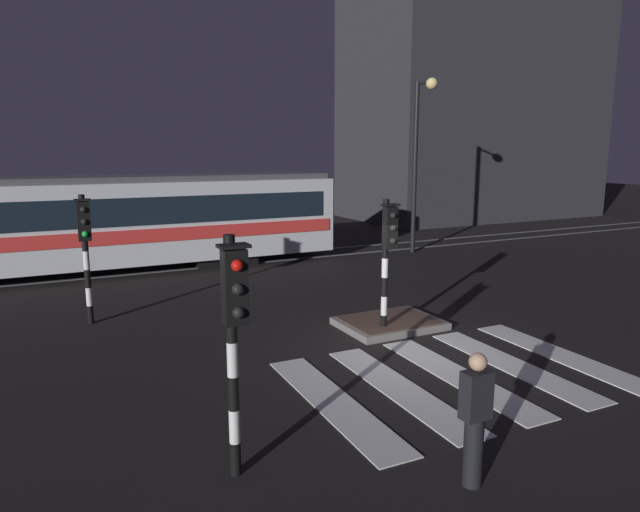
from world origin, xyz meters
name	(u,v)px	position (x,y,z in m)	size (l,w,h in m)	color
ground_plane	(408,350)	(0.00, 0.00, 0.00)	(120.00, 120.00, 0.00)	black
rail_near	(246,264)	(0.00, 10.13, 0.01)	(80.00, 0.12, 0.03)	#59595E
rail_far	(234,257)	(0.00, 11.56, 0.01)	(80.00, 0.12, 0.03)	#59595E
crosswalk_zebra	(458,376)	(0.00, -1.55, 0.01)	(5.90, 4.18, 0.02)	silver
traffic_island	(389,323)	(0.52, 1.50, 0.09)	(2.28, 1.71, 0.18)	slate
traffic_light_corner_near_left	(234,323)	(-4.63, -2.85, 2.04)	(0.36, 0.42, 3.09)	black
traffic_light_median_centre	(388,247)	(0.13, 1.06, 2.00)	(0.36, 0.42, 3.04)	black
traffic_light_corner_far_left	(85,240)	(-5.71, 4.83, 2.03)	(0.36, 0.42, 3.08)	black
street_lamp_trackside_right	(420,144)	(6.92, 9.20, 4.32)	(0.44, 1.21, 6.76)	black
tram	(73,223)	(-5.65, 10.84, 1.75)	(18.10, 2.58, 4.15)	silver
pedestrian_waiting_at_kerb	(475,419)	(-2.10, -4.28, 0.88)	(0.36, 0.24, 1.71)	black
building_backdrop	(473,105)	(17.97, 18.77, 6.90)	(15.20, 8.00, 13.79)	#2D2D33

